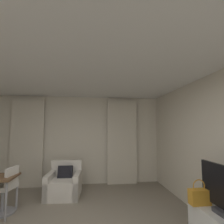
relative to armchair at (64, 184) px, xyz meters
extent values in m
cube|color=beige|center=(0.21, 0.88, 1.02)|extent=(5.12, 0.06, 2.60)
cube|color=white|center=(0.21, -2.15, 2.35)|extent=(5.12, 6.12, 0.06)
cube|color=beige|center=(-1.16, 0.75, 0.97)|extent=(0.90, 0.06, 2.50)
cube|color=beige|center=(1.59, 0.75, 0.97)|extent=(0.90, 0.06, 2.50)
cube|color=silver|center=(0.00, -0.04, -0.07)|extent=(0.83, 0.87, 0.42)
cube|color=silver|center=(0.02, 0.31, 0.34)|extent=(0.79, 0.19, 0.39)
cube|color=silver|center=(0.33, -0.06, 0.00)|extent=(0.17, 0.83, 0.56)
cube|color=silver|center=(-0.33, -0.02, 0.00)|extent=(0.17, 0.83, 0.56)
cube|color=black|center=(0.01, 0.09, 0.24)|extent=(0.37, 0.22, 0.37)
cylinder|color=#99999E|center=(-0.86, -0.61, 0.07)|extent=(0.04, 0.04, 0.68)
cylinder|color=#99999E|center=(-0.86, -1.10, 0.07)|extent=(0.04, 0.04, 0.68)
cylinder|color=gray|center=(-1.07, -0.77, -0.05)|extent=(0.06, 0.06, 0.46)
cylinder|color=gray|center=(-1.07, -0.77, -0.26)|extent=(0.48, 0.48, 0.04)
cube|color=silver|center=(-1.07, -0.77, 0.22)|extent=(0.47, 0.47, 0.08)
cube|color=silver|center=(-0.90, -0.81, 0.43)|extent=(0.13, 0.36, 0.34)
cube|color=orange|center=(2.26, -2.02, 0.34)|extent=(0.30, 0.14, 0.22)
torus|color=orange|center=(2.26, -2.02, 0.50)|extent=(0.20, 0.02, 0.20)
camera|label=1|loc=(0.61, -4.60, 1.37)|focal=28.38mm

